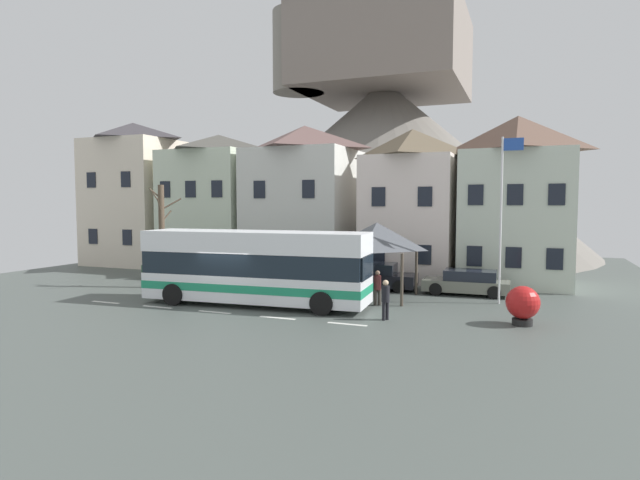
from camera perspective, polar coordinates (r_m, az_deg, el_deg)
ground_plane at (r=24.11m, az=-9.76°, el=-7.24°), size 40.00×60.00×0.07m
townhouse_00 at (r=42.19m, az=-19.55°, el=4.74°), size 6.26×5.28×10.66m
townhouse_01 at (r=38.68m, az=-10.89°, el=4.15°), size 6.12×6.98×9.54m
townhouse_02 at (r=35.31m, az=-1.68°, el=4.44°), size 6.65×6.60×9.80m
townhouse_03 at (r=32.64m, az=9.95°, el=3.83°), size 5.31×5.67×9.14m
townhouse_04 at (r=31.99m, az=20.57°, el=4.02°), size 5.93×5.74×9.58m
hilltop_castle at (r=50.04m, az=6.91°, el=8.72°), size 37.30×37.30×23.16m
transit_bus at (r=24.04m, az=-7.07°, el=-3.05°), size 10.62×3.21×3.39m
bus_shelter at (r=25.77m, az=6.18°, el=0.41°), size 3.60×3.60×3.71m
parked_car_00 at (r=28.65m, az=5.85°, el=-3.95°), size 4.54×2.09×1.40m
parked_car_01 at (r=27.78m, az=15.73°, el=-4.47°), size 4.29×1.94×1.26m
parked_car_02 at (r=33.33m, az=-15.34°, el=-2.95°), size 3.94×2.14×1.39m
pedestrian_00 at (r=24.10m, az=6.27°, el=-5.06°), size 0.33×0.32×1.59m
pedestrian_01 at (r=21.11m, az=7.15°, el=-6.16°), size 0.32×0.32×1.62m
public_bench at (r=28.33m, az=3.85°, el=-4.48°), size 1.44×0.48×0.87m
flagpole at (r=25.44m, az=19.28°, el=3.24°), size 0.95×0.10×7.67m
harbour_buoy at (r=21.54m, az=21.21°, el=-6.49°), size 1.26×1.26×1.51m
bare_tree_00 at (r=29.95m, az=-16.83°, el=0.53°), size 1.87×1.57×5.65m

